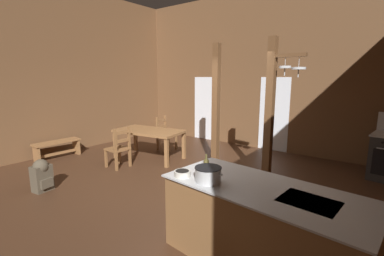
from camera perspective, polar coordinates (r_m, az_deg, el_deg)
The scene contains 16 objects.
ground_plane at distance 5.14m, azimuth -3.49°, elevation -13.37°, with size 8.97×8.29×0.10m, color #422819.
wall_back at distance 7.98m, azimuth 14.85°, elevation 11.56°, with size 8.97×0.14×4.42m, color brown.
wall_left at distance 8.06m, azimuth -27.16°, elevation 10.73°, with size 0.14×8.29×4.42m, color brown.
glazed_door_back_left at distance 8.85m, azimuth 3.22°, elevation 4.11°, with size 1.00×0.01×2.05m, color white.
glazed_panel_back_right at distance 7.83m, azimuth 16.99°, elevation 2.77°, with size 0.84×0.01×2.05m, color white.
kitchen_island at distance 3.20m, azimuth 14.49°, elevation -19.64°, with size 2.24×1.16×0.90m.
support_post_with_pot_rack at distance 5.18m, azimuth 16.57°, elevation 4.11°, with size 0.67×0.25×2.77m.
support_post_center at distance 6.01m, azimuth 5.10°, elevation 4.34°, with size 0.14×0.14×2.77m.
dining_table at distance 6.87m, azimuth -9.10°, elevation -1.12°, with size 1.81×1.14×0.74m.
ladderback_chair_near_window at distance 6.36m, azimuth -15.27°, elevation -4.18°, with size 0.44×0.44×0.95m.
ladderback_chair_by_post at distance 7.71m, azimuth -5.69°, elevation -1.24°, with size 0.49×0.49×0.95m.
bench_along_left_wall at distance 7.70m, azimuth -26.73°, elevation -3.58°, with size 0.40×1.13×0.44m.
backpack at distance 5.65m, azimuth -29.32°, elevation -8.57°, with size 0.34×0.35×0.60m.
stockpot_on_counter at distance 3.03m, azimuth 3.44°, elevation -9.82°, with size 0.37×0.30×0.17m.
mixing_bowl_on_counter at distance 3.20m, azimuth -2.08°, elevation -9.65°, with size 0.19×0.19×0.07m.
bottle_tall_on_counter at distance 3.20m, azimuth 3.03°, elevation -8.34°, with size 0.06×0.06×0.26m.
Camera 1 is at (3.08, -3.54, 2.06)m, focal length 25.09 mm.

